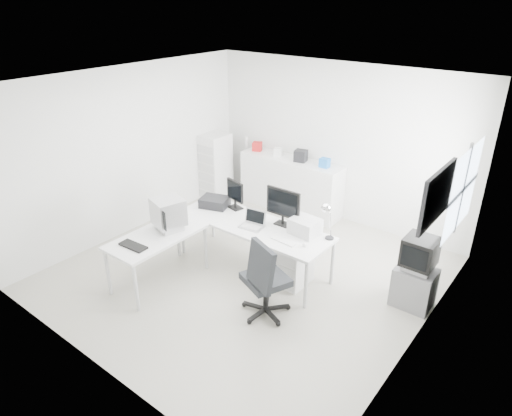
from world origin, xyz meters
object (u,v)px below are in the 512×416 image
Objects in this scene: laser_printer at (305,226)px; laptop at (251,221)px; main_desk at (253,246)px; filing_cabinet at (216,166)px; inkjet_printer at (215,202)px; crt_monitor at (169,214)px; drawer_pedestal at (294,264)px; lcd_monitor_small at (235,194)px; sideboard at (290,184)px; crt_tv at (420,255)px; tv_cabinet at (414,287)px; lcd_monitor_large at (283,207)px; side_desk at (159,258)px; office_chair at (266,276)px.

laptop is at bearing -151.26° from laser_printer.
filing_cabinet reaches higher than main_desk.
inkjet_printer is 1.09× the size of laser_printer.
main_desk is 5.26× the size of crt_monitor.
filing_cabinet is (-2.26, 1.65, 0.28)m from main_desk.
drawer_pedestal is 1.28× the size of lcd_monitor_small.
main_desk is at bearing -70.55° from sideboard.
inkjet_printer is at bearing -170.91° from crt_tv.
inkjet_printer is 0.92m from laptop.
crt_monitor is 3.42m from crt_tv.
main_desk is at bearing -165.15° from tv_cabinet.
laptop reaches higher than inkjet_printer.
tv_cabinet is (3.09, 0.50, -0.55)m from inkjet_printer.
lcd_monitor_large reaches higher than inkjet_printer.
filing_cabinet is (-1.41, 2.75, 0.28)m from side_desk.
laptop is at bearing -31.23° from inkjet_printer.
laser_printer reaches higher than side_desk.
main_desk is 2.32m from tv_cabinet.
main_desk is at bearing 108.59° from laptop.
main_desk is 5.68× the size of inkjet_printer.
filing_cabinet reaches higher than drawer_pedestal.
main_desk is 0.79m from lcd_monitor_large.
office_chair is at bearing 19.94° from crt_monitor.
lcd_monitor_large is 0.49× the size of office_chair.
laptop is 2.37m from tv_cabinet.
laptop is (-0.30, -0.35, -0.18)m from lcd_monitor_large.
office_chair is (1.65, 0.10, -0.40)m from crt_monitor.
lcd_monitor_small reaches higher than main_desk.
crt_tv is at bearing 65.40° from office_chair.
inkjet_printer is 0.37m from lcd_monitor_small.
laptop is at bearing 48.01° from side_desk.
drawer_pedestal is at bearing 36.57° from side_desk.
lcd_monitor_small is 2.82m from crt_tv.
laptop is (0.05, -0.10, 0.48)m from main_desk.
crt_monitor is 0.91× the size of crt_tv.
laser_printer is at bearing -5.48° from lcd_monitor_large.
laptop is at bearing 56.43° from crt_monitor.
inkjet_printer is 1.36× the size of laptop.
lcd_monitor_large is 1.94m from crt_tv.
laptop is 0.68× the size of crt_monitor.
laser_printer is 0.29× the size of filing_cabinet.
lcd_monitor_large is at bearing 59.13° from crt_monitor.
crt_monitor reaches higher than laptop.
office_chair is (1.35, -1.00, -0.41)m from lcd_monitor_small.
inkjet_printer is 1.60m from laser_printer.
lcd_monitor_small is 0.36× the size of filing_cabinet.
inkjet_printer is 0.32× the size of filing_cabinet.
lcd_monitor_small is at bearing -84.26° from sideboard.
office_chair is at bearing -23.15° from lcd_monitor_small.
side_desk is at bearing -136.30° from laser_printer.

